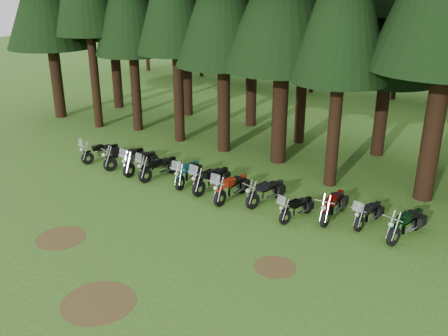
# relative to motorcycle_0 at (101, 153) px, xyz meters

# --- Properties ---
(ground) EXTENTS (120.00, 120.00, 0.00)m
(ground) POSITION_rel_motorcycle_0_xyz_m (7.60, -4.59, -0.46)
(ground) COLOR #2F5F1B
(ground) RESTS_ON ground
(decid_0) EXTENTS (8.00, 7.78, 10.00)m
(decid_0) POSITION_rel_motorcycle_0_xyz_m (-14.50, 20.67, 5.44)
(decid_0) COLOR black
(decid_0) RESTS_ON ground
(decid_1) EXTENTS (7.91, 7.69, 9.88)m
(decid_1) POSITION_rel_motorcycle_0_xyz_m (-8.38, 21.17, 5.37)
(decid_1) COLOR black
(decid_1) RESTS_ON ground
(decid_2) EXTENTS (6.72, 6.53, 8.40)m
(decid_2) POSITION_rel_motorcycle_0_xyz_m (-2.83, 20.19, 4.49)
(decid_2) COLOR black
(decid_2) RESTS_ON ground
(decid_3) EXTENTS (6.12, 5.95, 7.65)m
(decid_3) POSITION_rel_motorcycle_0_xyz_m (2.89, 20.54, 4.05)
(decid_3) COLOR black
(decid_3) RESTS_ON ground
(decid_4) EXTENTS (5.93, 5.76, 7.41)m
(decid_4) POSITION_rel_motorcycle_0_xyz_m (9.18, 21.73, 3.91)
(decid_4) COLOR black
(decid_4) RESTS_ON ground
(dirt_patch_0) EXTENTS (1.80, 1.80, 0.01)m
(dirt_patch_0) POSITION_rel_motorcycle_0_xyz_m (4.60, -6.59, -0.46)
(dirt_patch_0) COLOR #4C3D1E
(dirt_patch_0) RESTS_ON ground
(dirt_patch_1) EXTENTS (1.40, 1.40, 0.01)m
(dirt_patch_1) POSITION_rel_motorcycle_0_xyz_m (12.10, -4.09, -0.46)
(dirt_patch_1) COLOR #4C3D1E
(dirt_patch_1) RESTS_ON ground
(dirt_patch_2) EXTENTS (2.20, 2.20, 0.01)m
(dirt_patch_2) POSITION_rel_motorcycle_0_xyz_m (8.60, -8.59, -0.46)
(dirt_patch_2) COLOR #4C3D1E
(dirt_patch_2) RESTS_ON ground
(motorcycle_0) EXTENTS (1.00, 2.15, 1.38)m
(motorcycle_0) POSITION_rel_motorcycle_0_xyz_m (0.00, 0.00, 0.00)
(motorcycle_0) COLOR black
(motorcycle_0) RESTS_ON ground
(motorcycle_1) EXTENTS (0.95, 2.24, 0.95)m
(motorcycle_1) POSITION_rel_motorcycle_0_xyz_m (1.67, 0.02, 0.02)
(motorcycle_1) COLOR black
(motorcycle_1) RESTS_ON ground
(motorcycle_2) EXTENTS (0.45, 2.39, 1.51)m
(motorcycle_2) POSITION_rel_motorcycle_0_xyz_m (2.72, -0.05, 0.04)
(motorcycle_2) COLOR black
(motorcycle_2) RESTS_ON ground
(motorcycle_3) EXTENTS (0.77, 2.38, 1.50)m
(motorcycle_3) POSITION_rel_motorcycle_0_xyz_m (3.95, -0.16, 0.04)
(motorcycle_3) COLOR black
(motorcycle_3) RESTS_ON ground
(motorcycle_4) EXTENTS (0.69, 2.34, 1.47)m
(motorcycle_4) POSITION_rel_motorcycle_0_xyz_m (5.51, 0.03, 0.03)
(motorcycle_4) COLOR black
(motorcycle_4) RESTS_ON ground
(motorcycle_5) EXTENTS (0.64, 2.45, 1.54)m
(motorcycle_5) POSITION_rel_motorcycle_0_xyz_m (6.86, -0.05, 0.05)
(motorcycle_5) COLOR black
(motorcycle_5) RESTS_ON ground
(motorcycle_6) EXTENTS (0.49, 2.44, 1.53)m
(motorcycle_6) POSITION_rel_motorcycle_0_xyz_m (8.09, -0.36, 0.05)
(motorcycle_6) COLOR black
(motorcycle_6) RESTS_ON ground
(motorcycle_7) EXTENTS (0.74, 2.25, 0.93)m
(motorcycle_7) POSITION_rel_motorcycle_0_xyz_m (9.52, 0.11, 0.01)
(motorcycle_7) COLOR black
(motorcycle_7) RESTS_ON ground
(motorcycle_8) EXTENTS (0.74, 2.02, 1.27)m
(motorcycle_8) POSITION_rel_motorcycle_0_xyz_m (11.19, -0.51, -0.04)
(motorcycle_8) COLOR black
(motorcycle_8) RESTS_ON ground
(motorcycle_9) EXTENTS (0.37, 2.41, 0.98)m
(motorcycle_9) POSITION_rel_motorcycle_0_xyz_m (12.37, 0.31, 0.04)
(motorcycle_9) COLOR black
(motorcycle_9) RESTS_ON ground
(motorcycle_10) EXTENTS (0.60, 2.06, 1.29)m
(motorcycle_10) POSITION_rel_motorcycle_0_xyz_m (13.73, 0.49, -0.03)
(motorcycle_10) COLOR black
(motorcycle_10) RESTS_ON ground
(motorcycle_11) EXTENTS (0.76, 2.39, 0.99)m
(motorcycle_11) POSITION_rel_motorcycle_0_xyz_m (15.19, 0.27, 0.04)
(motorcycle_11) COLOR black
(motorcycle_11) RESTS_ON ground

